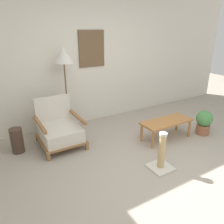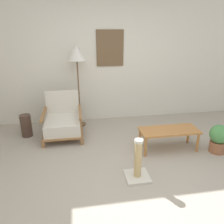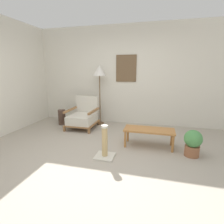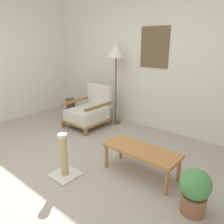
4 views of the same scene
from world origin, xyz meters
name	(u,v)px [view 4 (image 4 of 4)]	position (x,y,z in m)	size (l,w,h in m)	color
ground_plane	(49,179)	(0.00, 0.00, 0.00)	(14.00, 14.00, 0.00)	#A89E8E
wall_back	(152,58)	(0.00, 2.40, 1.35)	(8.00, 0.09, 2.70)	silver
armchair	(89,111)	(-0.95, 1.64, 0.30)	(0.71, 0.80, 0.80)	olive
floor_lamp	(116,53)	(-0.62, 2.10, 1.44)	(0.38, 0.38, 1.64)	brown
coffee_table	(141,152)	(0.81, 0.84, 0.32)	(0.98, 0.40, 0.37)	#B2753D
vase	(71,108)	(-1.64, 1.74, 0.21)	(0.20, 0.20, 0.43)	#473328
potted_plant	(195,190)	(1.58, 0.62, 0.26)	(0.31, 0.31, 0.48)	#935B3D
scratching_post	(64,162)	(0.10, 0.18, 0.20)	(0.33, 0.33, 0.59)	beige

